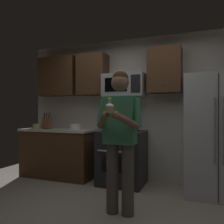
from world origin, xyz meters
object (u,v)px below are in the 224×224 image
object	(u,v)px
bowl_small_colored	(38,126)
person	(120,133)
oven_range	(122,157)
knife_block	(47,123)
cupcake	(110,108)
refrigerator	(217,136)
microwave	(124,85)
bowl_large_white	(75,126)

from	to	relation	value
bowl_small_colored	person	xyz separation A→B (m)	(2.13, -1.13, 0.03)
oven_range	bowl_small_colored	world-z (taller)	bowl_small_colored
knife_block	cupcake	bearing A→B (deg)	-37.51
refrigerator	bowl_small_colored	bearing A→B (deg)	179.71
oven_range	knife_block	size ratio (longest dim) A/B	2.91
person	cupcake	xyz separation A→B (m)	(0.00, -0.33, 0.30)
microwave	bowl_small_colored	world-z (taller)	microwave
oven_range	microwave	bearing A→B (deg)	89.98
oven_range	bowl_small_colored	bearing A→B (deg)	-179.27
bowl_small_colored	person	distance (m)	2.42
oven_range	refrigerator	size ratio (longest dim) A/B	0.52
bowl_large_white	bowl_small_colored	distance (m)	0.81
bowl_small_colored	microwave	bearing A→B (deg)	4.58
bowl_small_colored	cupcake	xyz separation A→B (m)	(2.13, -1.46, 0.33)
oven_range	cupcake	size ratio (longest dim) A/B	5.36
bowl_large_white	person	size ratio (longest dim) A/B	0.12
microwave	cupcake	xyz separation A→B (m)	(0.36, -1.60, -0.43)
oven_range	person	bearing A→B (deg)	-72.62
oven_range	bowl_large_white	world-z (taller)	bowl_large_white
microwave	person	size ratio (longest dim) A/B	0.42
microwave	bowl_large_white	bearing A→B (deg)	-176.02
oven_range	cupcake	distance (m)	1.74
refrigerator	cupcake	bearing A→B (deg)	-128.24
bowl_large_white	refrigerator	bearing A→B (deg)	-2.11
microwave	cupcake	size ratio (longest dim) A/B	4.26
oven_range	cupcake	xyz separation A→B (m)	(0.36, -1.48, 0.83)
oven_range	knife_block	bearing A→B (deg)	-178.91
oven_range	bowl_small_colored	size ratio (longest dim) A/B	4.88
refrigerator	person	bearing A→B (deg)	-135.57
knife_block	bowl_small_colored	bearing A→B (deg)	178.40
refrigerator	person	xyz separation A→B (m)	(-1.14, -1.12, 0.10)
bowl_large_white	bowl_small_colored	size ratio (longest dim) A/B	1.14
bowl_small_colored	knife_block	bearing A→B (deg)	-1.60
knife_block	bowl_small_colored	distance (m)	0.25
microwave	bowl_large_white	size ratio (longest dim) A/B	3.39
refrigerator	bowl_large_white	xyz separation A→B (m)	(-2.47, 0.09, 0.07)
microwave	refrigerator	size ratio (longest dim) A/B	0.41
microwave	bowl_large_white	xyz separation A→B (m)	(-0.97, -0.07, -0.75)
person	bowl_large_white	bearing A→B (deg)	137.79
refrigerator	cupcake	xyz separation A→B (m)	(-1.14, -1.44, 0.39)
oven_range	bowl_large_white	distance (m)	1.10
knife_block	oven_range	bearing A→B (deg)	1.09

